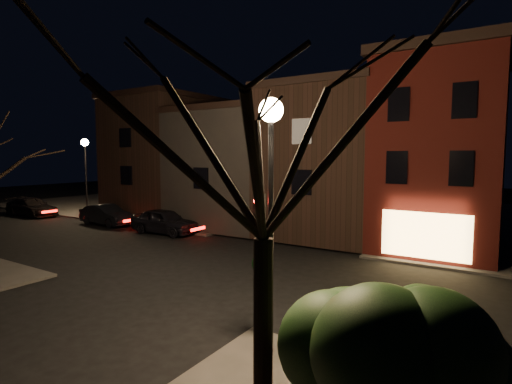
# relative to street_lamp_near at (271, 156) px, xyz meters

# --- Properties ---
(ground) EXTENTS (120.00, 120.00, 0.00)m
(ground) POSITION_rel_street_lamp_near_xyz_m (-6.20, 6.00, -5.18)
(ground) COLOR black
(ground) RESTS_ON ground
(sidewalk_far_left) EXTENTS (30.00, 30.00, 0.12)m
(sidewalk_far_left) POSITION_rel_street_lamp_near_xyz_m (-26.20, 26.00, -5.12)
(sidewalk_far_left) COLOR #2D2B28
(sidewalk_far_left) RESTS_ON ground
(corner_building) EXTENTS (6.50, 8.50, 10.50)m
(corner_building) POSITION_rel_street_lamp_near_xyz_m (1.80, 15.47, 0.22)
(corner_building) COLOR #4D110D
(corner_building) RESTS_ON ground
(row_building_a) EXTENTS (7.30, 10.30, 9.40)m
(row_building_a) POSITION_rel_street_lamp_near_xyz_m (-4.70, 16.50, -0.34)
(row_building_a) COLOR black
(row_building_a) RESTS_ON ground
(row_building_b) EXTENTS (7.80, 10.30, 8.40)m
(row_building_b) POSITION_rel_street_lamp_near_xyz_m (-11.95, 16.50, -0.85)
(row_building_b) COLOR black
(row_building_b) RESTS_ON ground
(row_building_c) EXTENTS (7.30, 10.30, 9.90)m
(row_building_c) POSITION_rel_street_lamp_near_xyz_m (-19.20, 16.50, -0.09)
(row_building_c) COLOR black
(row_building_c) RESTS_ON ground
(street_lamp_near) EXTENTS (0.60, 0.60, 6.48)m
(street_lamp_near) POSITION_rel_street_lamp_near_xyz_m (0.00, 0.00, 0.00)
(street_lamp_near) COLOR black
(street_lamp_near) RESTS_ON sidewalk_near_right
(street_lamp_far) EXTENTS (0.60, 0.60, 6.48)m
(street_lamp_far) POSITION_rel_street_lamp_near_xyz_m (-25.20, 12.20, 0.00)
(street_lamp_far) COLOR black
(street_lamp_far) RESTS_ON sidewalk_far_left
(traffic_signal) EXTENTS (0.58, 0.38, 4.05)m
(traffic_signal) POSITION_rel_street_lamp_near_xyz_m (-0.60, 0.49, -2.37)
(traffic_signal) COLOR black
(traffic_signal) RESTS_ON sidewalk_near_right
(bare_tree_right) EXTENTS (6.40, 6.40, 8.50)m
(bare_tree_right) POSITION_rel_street_lamp_near_xyz_m (1.30, -2.50, 0.97)
(bare_tree_right) COLOR black
(bare_tree_right) RESTS_ON sidewalk_near_right
(evergreen_bush) EXTENTS (3.07, 3.07, 3.18)m
(evergreen_bush) POSITION_rel_street_lamp_near_xyz_m (3.30, -2.00, -3.47)
(evergreen_bush) COLOR black
(evergreen_bush) RESTS_ON sidewalk_near_right
(parked_car_a) EXTENTS (4.96, 2.12, 1.67)m
(parked_car_a) POSITION_rel_street_lamp_near_xyz_m (-14.27, 10.39, -4.34)
(parked_car_a) COLOR black
(parked_car_a) RESTS_ON ground
(parked_car_b) EXTENTS (4.75, 1.84, 1.54)m
(parked_car_b) POSITION_rel_street_lamp_near_xyz_m (-20.30, 10.41, -4.41)
(parked_car_b) COLOR black
(parked_car_b) RESTS_ON ground
(parked_car_c) EXTENTS (5.42, 2.30, 1.56)m
(parked_car_c) POSITION_rel_street_lamp_near_xyz_m (-29.57, 9.84, -4.40)
(parked_car_c) COLOR black
(parked_car_c) RESTS_ON ground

